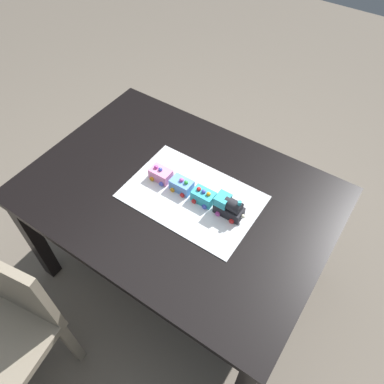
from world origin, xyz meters
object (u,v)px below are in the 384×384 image
(cake_car_tanker_turquoise, at_px, (203,196))
(cake_car_gondola_sky_blue, at_px, (182,185))
(chair, at_px, (8,327))
(cake_car_caboose_bubblegum, at_px, (161,174))
(dining_table, at_px, (178,206))
(cake_locomotive, at_px, (229,207))

(cake_car_tanker_turquoise, bearing_deg, cake_car_gondola_sky_blue, 0.00)
(chair, xyz_separation_m, cake_car_gondola_sky_blue, (-0.31, -0.86, 0.30))
(chair, xyz_separation_m, cake_car_tanker_turquoise, (-0.43, -0.86, 0.30))
(cake_car_tanker_turquoise, distance_m, cake_car_caboose_bubblegum, 0.24)
(dining_table, distance_m, cake_locomotive, 0.30)
(cake_locomotive, height_order, cake_car_tanker_turquoise, cake_locomotive)
(dining_table, xyz_separation_m, cake_car_gondola_sky_blue, (-0.01, -0.02, 0.14))
(chair, xyz_separation_m, cake_car_caboose_bubblegum, (-0.19, -0.86, 0.30))
(cake_locomotive, bearing_deg, cake_car_gondola_sky_blue, 0.00)
(dining_table, distance_m, cake_car_gondola_sky_blue, 0.14)
(dining_table, height_order, cake_locomotive, cake_locomotive)
(cake_car_tanker_turquoise, distance_m, cake_car_gondola_sky_blue, 0.12)
(cake_car_caboose_bubblegum, bearing_deg, cake_car_tanker_turquoise, 180.00)
(cake_car_gondola_sky_blue, distance_m, cake_car_caboose_bubblegum, 0.12)
(chair, relative_size, cake_car_gondola_sky_blue, 8.60)
(cake_locomotive, xyz_separation_m, cake_car_caboose_bubblegum, (0.37, 0.00, -0.02))
(cake_car_tanker_turquoise, relative_size, cake_car_caboose_bubblegum, 1.00)
(cake_locomotive, xyz_separation_m, cake_car_gondola_sky_blue, (0.25, 0.00, -0.02))
(dining_table, xyz_separation_m, cake_locomotive, (-0.25, -0.02, 0.16))
(dining_table, xyz_separation_m, cake_car_caboose_bubblegum, (0.11, -0.02, 0.14))
(dining_table, distance_m, cake_car_tanker_turquoise, 0.19)
(dining_table, height_order, cake_car_gondola_sky_blue, cake_car_gondola_sky_blue)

